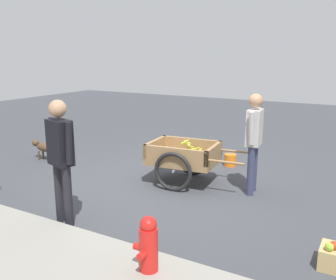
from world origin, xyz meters
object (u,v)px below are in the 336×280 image
object	(u,v)px
fruit_cart	(184,158)
bystander_person	(61,152)
dog	(44,147)
vendor_person	(254,135)
fire_hydrant	(148,250)
plastic_bucket	(230,160)

from	to	relation	value
fruit_cart	bystander_person	size ratio (longest dim) A/B	1.07
dog	vendor_person	bearing A→B (deg)	-176.21
dog	fire_hydrant	size ratio (longest dim) A/B	1.01
fruit_cart	vendor_person	distance (m)	1.24
fruit_cart	bystander_person	xyz separation A→B (m)	(0.62, 2.14, 0.52)
fruit_cart	bystander_person	distance (m)	2.29
fruit_cart	plastic_bucket	size ratio (longest dim) A/B	7.33
vendor_person	plastic_bucket	distance (m)	1.64
vendor_person	bystander_person	world-z (taller)	bystander_person
fruit_cart	dog	world-z (taller)	fruit_cart
fire_hydrant	fruit_cart	bearing A→B (deg)	-69.75
fruit_cart	fire_hydrant	size ratio (longest dim) A/B	2.56
fruit_cart	dog	distance (m)	3.13
fire_hydrant	dog	bearing A→B (deg)	-31.18
bystander_person	plastic_bucket	bearing A→B (deg)	-105.70
dog	plastic_bucket	size ratio (longest dim) A/B	2.89
fire_hydrant	bystander_person	xyz separation A→B (m)	(1.60, -0.53, 0.62)
plastic_bucket	dog	bearing A→B (deg)	22.99
fire_hydrant	plastic_bucket	distance (m)	4.01
bystander_person	fire_hydrant	bearing A→B (deg)	161.83
fruit_cart	bystander_person	bearing A→B (deg)	73.87
dog	bystander_person	xyz separation A→B (m)	(-2.51, 1.96, 0.68)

